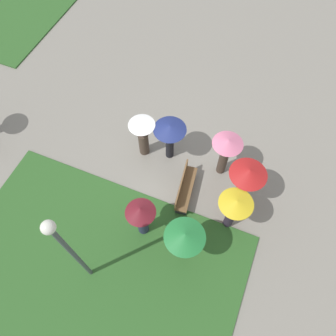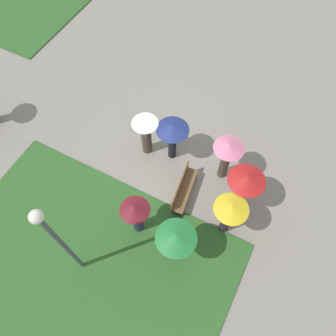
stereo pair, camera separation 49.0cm
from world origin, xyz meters
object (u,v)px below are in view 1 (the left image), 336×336
Objects in this scene: crowd_person_green at (185,238)px; crowd_person_navy at (170,133)px; crowd_person_white at (143,132)px; crowd_person_maroon at (141,216)px; lamp_post at (67,247)px; park_bench at (184,187)px; crowd_person_yellow at (234,208)px; crowd_person_pink at (226,150)px; crowd_person_red at (246,179)px.

crowd_person_green is 3.74m from crowd_person_navy.
crowd_person_white is 1.02× the size of crowd_person_maroon.
lamp_post is at bearing 16.73° from crowd_person_white.
crowd_person_green reaches higher than crowd_person_maroon.
crowd_person_green reaches higher than park_bench.
crowd_person_navy is at bearing -145.65° from crowd_person_yellow.
lamp_post reaches higher than crowd_person_green.
lamp_post is 2.35× the size of crowd_person_yellow.
crowd_person_navy is 0.94× the size of crowd_person_pink.
crowd_person_red is at bearing -130.36° from crowd_person_green.
lamp_post reaches higher than crowd_person_navy.
crowd_person_red is (0.57, -1.82, 0.95)m from park_bench.
crowd_person_green is 0.95× the size of crowd_person_red.
crowd_person_yellow is (-1.89, -0.85, 0.00)m from crowd_person_pink.
crowd_person_green is (-1.99, -0.72, 1.04)m from park_bench.
crowd_person_maroon is (1.91, -0.94, -1.55)m from lamp_post.
park_bench is 0.98× the size of crowd_person_maroon.
crowd_person_pink reaches higher than park_bench.
park_bench is 0.99× the size of crowd_person_navy.
crowd_person_white is 0.96× the size of crowd_person_pink.
crowd_person_pink reaches higher than crowd_person_yellow.
crowd_person_navy is at bearing 31.82° from park_bench.
crowd_person_red is 1.03× the size of crowd_person_pink.
lamp_post is at bearing -91.87° from crowd_person_pink.
crowd_person_red is 1.24m from crowd_person_pink.
crowd_person_green is 3.40m from crowd_person_pink.
crowd_person_green is 1.83m from crowd_person_yellow.
crowd_person_red is at bearing -39.73° from lamp_post.
crowd_person_white is 0.99× the size of crowd_person_yellow.
crowd_person_white is at bearing -65.49° from crowd_person_green.
crowd_person_pink is (3.39, -0.19, -0.14)m from crowd_person_green.
crowd_person_pink is (5.07, -2.61, -1.46)m from lamp_post.
park_bench is at bearing -176.62° from crowd_person_maroon.
crowd_person_white is (0.53, 3.83, -0.21)m from crowd_person_red.
crowd_person_white is 2.94m from crowd_person_pink.
crowd_person_navy is at bearing -78.53° from crowd_person_green.
park_bench is 0.96× the size of crowd_person_white.
park_bench is 2.13m from crowd_person_red.
crowd_person_red reaches higher than crowd_person_green.
crowd_person_red reaches higher than crowd_person_yellow.
crowd_person_navy is at bearing -147.57° from crowd_person_maroon.
crowd_person_red is (2.56, -1.10, -0.09)m from crowd_person_green.
crowd_person_maroon is at bearing -108.04° from crowd_person_navy.
lamp_post is 5.88m from crowd_person_pink.
crowd_person_yellow is at bearing -113.19° from park_bench.
crowd_person_pink reaches higher than crowd_person_maroon.
crowd_person_navy is 1.00× the size of crowd_person_maroon.
crowd_person_white is (3.08, 2.73, -0.30)m from crowd_person_green.
crowd_person_pink is at bearing -179.16° from crowd_person_yellow.
crowd_person_yellow is (3.17, -3.45, -1.46)m from lamp_post.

